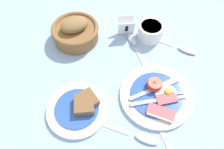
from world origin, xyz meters
TOP-DOWN VIEW (x-y plane):
  - ground_plane at (0.00, 0.00)m, footprint 3.00×3.00m
  - breakfast_plate at (0.07, 0.02)m, footprint 0.24×0.24m
  - bread_plate at (-0.18, 0.02)m, footprint 0.19×0.19m
  - sugar_cup at (0.12, 0.28)m, footprint 0.09×0.09m
  - bread_basket at (-0.17, 0.32)m, footprint 0.18×0.18m
  - number_card at (0.03, 0.32)m, footprint 0.06×0.05m
  - teaspoon_by_saucer at (0.21, 0.20)m, footprint 0.16×0.14m
  - teaspoon_near_cup at (-0.02, -0.10)m, footprint 0.18×0.11m
  - teaspoon_stray at (0.05, 0.25)m, footprint 0.05×0.19m
  - fork_on_cloth at (0.06, -0.14)m, footprint 0.03×0.19m

SIDE VIEW (x-z plane):
  - ground_plane at x=0.00m, z-range 0.00..0.00m
  - fork_on_cloth at x=0.06m, z-range 0.00..0.01m
  - teaspoon_by_saucer at x=0.21m, z-range 0.00..0.01m
  - teaspoon_near_cup at x=-0.02m, z-range 0.00..0.01m
  - teaspoon_stray at x=0.05m, z-range 0.00..0.01m
  - breakfast_plate at x=0.07m, z-range -0.01..0.03m
  - bread_plate at x=-0.18m, z-range -0.01..0.03m
  - sugar_cup at x=0.12m, z-range 0.00..0.06m
  - number_card at x=0.03m, z-range 0.00..0.07m
  - bread_basket at x=-0.17m, z-range -0.01..0.09m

